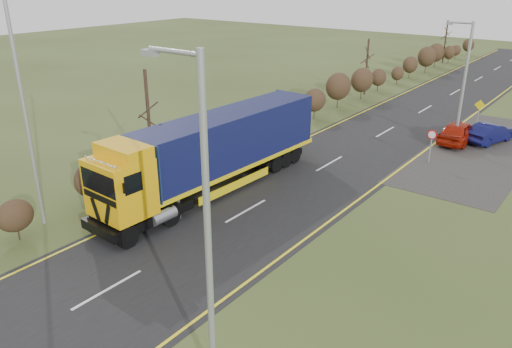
{
  "coord_description": "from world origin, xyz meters",
  "views": [
    {
      "loc": [
        13.37,
        -12.71,
        10.61
      ],
      "look_at": [
        0.6,
        4.01,
        2.07
      ],
      "focal_mm": 35.0,
      "sensor_mm": 36.0,
      "label": 1
    }
  ],
  "objects": [
    {
      "name": "warning_board",
      "position": [
        4.73,
        25.59,
        1.2
      ],
      "size": [
        0.75,
        0.11,
        1.97
      ],
      "color": "#949799",
      "rests_on": "ground"
    },
    {
      "name": "left_pole",
      "position": [
        -6.53,
        -2.53,
        5.18
      ],
      "size": [
        0.16,
        0.16,
        10.35
      ],
      "primitive_type": "cylinder",
      "color": "#949799",
      "rests_on": "ground"
    },
    {
      "name": "lane_markings",
      "position": [
        0.0,
        9.69,
        0.03
      ],
      "size": [
        7.52,
        116.0,
        0.01
      ],
      "color": "yellow",
      "rests_on": "road"
    },
    {
      "name": "speed_sign",
      "position": [
        4.63,
        15.73,
        1.42
      ],
      "size": [
        0.57,
        0.1,
        2.06
      ],
      "color": "#949799",
      "rests_on": "ground"
    },
    {
      "name": "streetlight_mid",
      "position": [
        4.79,
        19.88,
        4.31
      ],
      "size": [
        1.69,
        0.18,
        7.88
      ],
      "color": "#949799",
      "rests_on": "ground"
    },
    {
      "name": "ground",
      "position": [
        0.0,
        0.0,
        0.0
      ],
      "size": [
        160.0,
        160.0,
        0.0
      ],
      "primitive_type": "plane",
      "color": "#37421C",
      "rests_on": "ground"
    },
    {
      "name": "lorry",
      "position": [
        -2.8,
        4.98,
        2.29
      ],
      "size": [
        2.84,
        14.57,
        4.04
      ],
      "rotation": [
        0.0,
        0.0,
        -0.04
      ],
      "color": "black",
      "rests_on": "ground"
    },
    {
      "name": "car_red_hatchback",
      "position": [
        4.8,
        20.71,
        0.74
      ],
      "size": [
        1.8,
        4.38,
        1.48
      ],
      "primitive_type": "imported",
      "rotation": [
        0.0,
        0.0,
        3.13
      ],
      "color": "#9A1807",
      "rests_on": "ground"
    },
    {
      "name": "hedgerow",
      "position": [
        -6.0,
        7.89,
        1.62
      ],
      "size": [
        2.24,
        102.04,
        6.05
      ],
      "color": "#321F16",
      "rests_on": "ground"
    },
    {
      "name": "road",
      "position": [
        0.0,
        10.0,
        0.01
      ],
      "size": [
        8.0,
        120.0,
        0.02
      ],
      "primitive_type": "cube",
      "color": "black",
      "rests_on": "ground"
    },
    {
      "name": "streetlight_near",
      "position": [
        5.69,
        -4.77,
        5.02
      ],
      "size": [
        1.94,
        0.18,
        9.1
      ],
      "color": "#949799",
      "rests_on": "ground"
    },
    {
      "name": "layby",
      "position": [
        6.5,
        20.0,
        0.01
      ],
      "size": [
        6.0,
        18.0,
        0.02
      ],
      "primitive_type": "cube",
      "color": "#2C2A27",
      "rests_on": "ground"
    },
    {
      "name": "car_blue_sedan",
      "position": [
        6.48,
        22.08,
        0.66
      ],
      "size": [
        2.55,
        4.22,
        1.31
      ],
      "primitive_type": "imported",
      "rotation": [
        0.0,
        0.0,
        2.83
      ],
      "color": "#0A0C3C",
      "rests_on": "ground"
    }
  ]
}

